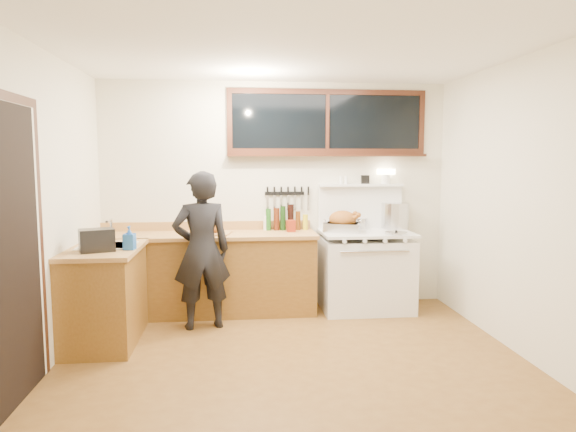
{
  "coord_description": "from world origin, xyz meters",
  "views": [
    {
      "loc": [
        -0.47,
        -4.22,
        1.71
      ],
      "look_at": [
        0.05,
        0.85,
        1.15
      ],
      "focal_mm": 32.0,
      "sensor_mm": 36.0,
      "label": 1
    }
  ],
  "objects": [
    {
      "name": "coffee_tin",
      "position": [
        0.15,
        1.48,
        0.97
      ],
      "size": [
        0.1,
        0.09,
        0.13
      ],
      "color": "maroon",
      "rests_on": "counter_back"
    },
    {
      "name": "left_doorway",
      "position": [
        -1.99,
        -0.55,
        1.09
      ],
      "size": [
        0.02,
        1.04,
        2.17
      ],
      "color": "black",
      "rests_on": "ground"
    },
    {
      "name": "counter_back",
      "position": [
        -0.8,
        1.45,
        0.45
      ],
      "size": [
        2.44,
        0.64,
        1.0
      ],
      "color": "brown",
      "rests_on": "ground"
    },
    {
      "name": "pitcher",
      "position": [
        -0.11,
        1.66,
        0.98
      ],
      "size": [
        0.1,
        0.1,
        0.17
      ],
      "color": "white",
      "rests_on": "counter_back"
    },
    {
      "name": "ground_plane",
      "position": [
        0.0,
        0.0,
        -0.01
      ],
      "size": [
        4.0,
        3.5,
        0.02
      ],
      "primitive_type": "cube",
      "color": "brown"
    },
    {
      "name": "bottle_cluster",
      "position": [
        0.1,
        1.63,
        1.03
      ],
      "size": [
        0.49,
        0.07,
        0.3
      ],
      "color": "black",
      "rests_on": "counter_back"
    },
    {
      "name": "pot_lid",
      "position": [
        1.28,
        1.2,
        0.91
      ],
      "size": [
        0.25,
        0.25,
        0.04
      ],
      "color": "silver",
      "rests_on": "vintage_stove"
    },
    {
      "name": "counter_left",
      "position": [
        -1.7,
        0.62,
        0.45
      ],
      "size": [
        0.64,
        1.09,
        0.9
      ],
      "color": "brown",
      "rests_on": "ground"
    },
    {
      "name": "roast_turkey",
      "position": [
        0.74,
        1.44,
        1.0
      ],
      "size": [
        0.48,
        0.42,
        0.24
      ],
      "color": "silver",
      "rests_on": "vintage_stove"
    },
    {
      "name": "knife_strip",
      "position": [
        0.12,
        1.73,
        1.31
      ],
      "size": [
        0.52,
        0.03,
        0.28
      ],
      "color": "black",
      "rests_on": "room_shell"
    },
    {
      "name": "stockpot",
      "position": [
        1.41,
        1.65,
        1.05
      ],
      "size": [
        0.35,
        0.35,
        0.3
      ],
      "color": "silver",
      "rests_on": "vintage_stove"
    },
    {
      "name": "saucepan",
      "position": [
        1.0,
        1.7,
        0.96
      ],
      "size": [
        0.17,
        0.29,
        0.12
      ],
      "color": "silver",
      "rests_on": "vintage_stove"
    },
    {
      "name": "sink_unit",
      "position": [
        -1.68,
        0.7,
        0.85
      ],
      "size": [
        0.5,
        0.45,
        0.37
      ],
      "color": "white",
      "rests_on": "counter_left"
    },
    {
      "name": "cutting_board",
      "position": [
        -0.74,
        1.38,
        0.95
      ],
      "size": [
        0.47,
        0.38,
        0.14
      ],
      "color": "#AE7F45",
      "rests_on": "counter_back"
    },
    {
      "name": "back_window",
      "position": [
        0.6,
        1.72,
        2.06
      ],
      "size": [
        2.32,
        0.13,
        0.77
      ],
      "color": "black",
      "rests_on": "room_shell"
    },
    {
      "name": "vintage_stove",
      "position": [
        1.0,
        1.41,
        0.47
      ],
      "size": [
        1.02,
        0.74,
        1.6
      ],
      "color": "white",
      "rests_on": "ground"
    },
    {
      "name": "toaster",
      "position": [
        -1.7,
        0.42,
        1.0
      ],
      "size": [
        0.34,
        0.29,
        0.2
      ],
      "color": "black",
      "rests_on": "counter_left"
    },
    {
      "name": "soap_bottle",
      "position": [
        -1.43,
        0.48,
        1.01
      ],
      "size": [
        0.11,
        0.11,
        0.22
      ],
      "color": "blue",
      "rests_on": "counter_left"
    },
    {
      "name": "man",
      "position": [
        -0.82,
        0.95,
        0.8
      ],
      "size": [
        0.65,
        0.5,
        1.6
      ],
      "color": "black",
      "rests_on": "ground"
    },
    {
      "name": "room_shell",
      "position": [
        0.0,
        0.0,
        1.65
      ],
      "size": [
        4.1,
        3.6,
        2.65
      ],
      "color": "beige",
      "rests_on": "ground"
    }
  ]
}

